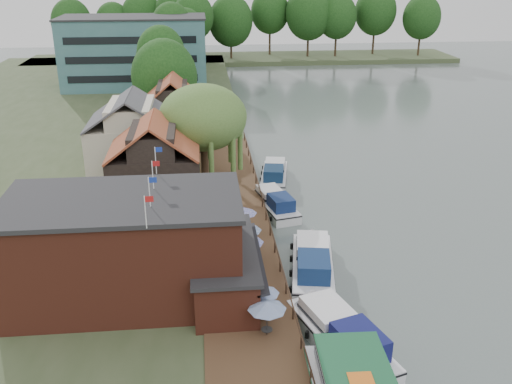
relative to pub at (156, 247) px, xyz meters
name	(u,v)px	position (x,y,z in m)	size (l,w,h in m)	color
ground	(353,288)	(14.00, 1.00, -4.65)	(260.00, 260.00, 0.00)	#54615F
land_bank	(47,148)	(-16.00, 36.00, -4.15)	(50.00, 140.00, 1.00)	#384728
quay_deck	(236,222)	(6.00, 11.00, -3.60)	(6.00, 50.00, 0.10)	#47301E
quay_rail	(266,214)	(8.70, 11.50, -3.15)	(0.20, 49.00, 1.00)	black
pub	(156,247)	(0.00, 0.00, 0.00)	(20.00, 11.00, 7.30)	maroon
hotel_block	(135,52)	(-8.00, 71.00, 2.50)	(25.40, 12.40, 12.30)	#38666B
cottage_a	(155,164)	(-1.00, 15.00, 0.60)	(8.60, 7.60, 8.50)	black
cottage_b	(132,134)	(-4.00, 25.00, 0.60)	(9.60, 8.60, 8.50)	beige
cottage_c	(173,112)	(0.00, 34.00, 0.60)	(7.60, 7.60, 8.50)	black
willow	(204,137)	(3.50, 20.00, 1.56)	(8.60, 8.60, 10.43)	#476B2D
umbrella_0	(267,318)	(6.84, -5.44, -2.36)	(2.37, 2.37, 2.38)	navy
umbrella_1	(264,302)	(6.87, -3.69, -2.36)	(1.94, 1.94, 2.38)	navy
umbrella_2	(245,274)	(5.93, -0.08, -2.36)	(2.31, 2.31, 2.38)	navy
umbrella_3	(248,250)	(6.41, 3.35, -2.36)	(2.45, 2.45, 2.38)	#1B2195
umbrella_4	(247,238)	(6.53, 5.39, -2.36)	(2.33, 2.33, 2.38)	navy
umbrella_5	(244,220)	(6.57, 8.62, -2.36)	(2.15, 2.15, 2.38)	navy
cruiser_0	(341,331)	(11.39, -5.81, -3.37)	(3.38, 10.44, 2.55)	silver
cruiser_1	(313,260)	(11.36, 3.16, -3.37)	(3.39, 10.48, 2.56)	white
cruiser_2	(275,201)	(10.04, 15.39, -3.59)	(2.88, 8.93, 2.12)	silver
cruiser_3	(274,172)	(10.99, 23.09, -3.54)	(2.99, 9.27, 2.22)	silver
bank_tree_0	(165,83)	(-1.38, 42.99, 2.31)	(8.82, 8.82, 11.92)	#143811
bank_tree_1	(162,69)	(-2.22, 52.17, 2.69)	(7.09, 7.09, 12.68)	#143811
bank_tree_2	(157,70)	(-3.33, 57.34, 1.62)	(6.50, 6.50, 10.53)	#143811
bank_tree_3	(172,41)	(-1.56, 77.17, 3.49)	(7.53, 7.53, 14.28)	#143811
bank_tree_4	(186,40)	(0.81, 85.33, 2.64)	(7.86, 7.86, 12.59)	#143811
bank_tree_5	(194,29)	(2.46, 93.98, 3.88)	(8.72, 8.72, 15.07)	#143811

